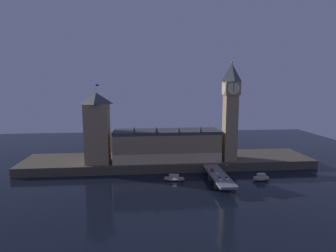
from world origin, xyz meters
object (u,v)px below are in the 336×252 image
object	(u,v)px
clock_tower	(231,109)
car_northbound_trail	(219,179)
pedestrian_near_rail	(218,182)
pedestrian_mid_walk	(224,171)
boat_upstream	(174,178)
street_lamp_near	(217,176)
car_northbound_lead	(212,170)
street_lamp_mid	(226,168)
victoria_tower	(97,128)
pedestrian_far_rail	(208,169)
boat_downstream	(261,178)
car_southbound_lead	(227,178)

from	to	relation	value
clock_tower	car_northbound_trail	xyz separation A→B (m)	(-18.88, -41.19, -38.15)
pedestrian_near_rail	pedestrian_mid_walk	distance (m)	22.15
boat_upstream	street_lamp_near	bearing A→B (deg)	-45.10
car_northbound_lead	street_lamp_mid	xyz separation A→B (m)	(7.32, -7.29, 3.42)
victoria_tower	car_northbound_trail	bearing A→B (deg)	-29.96
victoria_tower	street_lamp_mid	distance (m)	94.67
pedestrian_near_rail	pedestrian_far_rail	size ratio (longest dim) A/B	1.03
street_lamp_near	pedestrian_mid_walk	bearing A→B (deg)	63.24
car_northbound_lead	car_northbound_trail	distance (m)	17.36
clock_tower	pedestrian_far_rail	xyz separation A→B (m)	(-21.18, -21.10, -38.02)
pedestrian_near_rail	boat_downstream	size ratio (longest dim) A/B	0.14
boat_downstream	car_northbound_trail	bearing A→B (deg)	-157.53
clock_tower	street_lamp_mid	size ratio (longest dim) A/B	11.21
pedestrian_mid_walk	street_lamp_near	size ratio (longest dim) A/B	0.29
pedestrian_far_rail	street_lamp_mid	xyz separation A→B (m)	(9.62, -10.02, 3.24)
car_southbound_lead	street_lamp_near	bearing A→B (deg)	-144.27
pedestrian_mid_walk	car_northbound_trail	bearing A→B (deg)	-115.60
street_lamp_near	pedestrian_far_rail	bearing A→B (deg)	89.07
pedestrian_near_rail	boat_upstream	xyz separation A→B (m)	(-22.99, 23.73, -5.42)
pedestrian_far_rail	car_northbound_trail	bearing A→B (deg)	-83.45
boat_upstream	boat_downstream	size ratio (longest dim) A/B	1.22
pedestrian_mid_walk	boat_upstream	world-z (taller)	pedestrian_mid_walk
pedestrian_near_rail	pedestrian_far_rail	xyz separation A→B (m)	(0.00, 25.80, -0.03)
pedestrian_near_rail	boat_downstream	bearing A→B (deg)	28.89
pedestrian_mid_walk	street_lamp_near	bearing A→B (deg)	-116.76
boat_downstream	pedestrian_far_rail	bearing A→B (deg)	168.76
car_northbound_lead	pedestrian_far_rail	xyz separation A→B (m)	(-2.31, 2.73, 0.18)
street_lamp_mid	clock_tower	bearing A→B (deg)	69.62
car_northbound_lead	street_lamp_near	world-z (taller)	street_lamp_near
boat_downstream	pedestrian_near_rail	bearing A→B (deg)	-151.11
car_northbound_trail	car_southbound_lead	bearing A→B (deg)	7.67
clock_tower	victoria_tower	bearing A→B (deg)	177.78
car_northbound_trail	pedestrian_near_rail	xyz separation A→B (m)	(-2.31, -5.71, 0.16)
victoria_tower	pedestrian_mid_walk	distance (m)	93.57
car_southbound_lead	pedestrian_near_rail	xyz separation A→B (m)	(-6.92, -6.33, 0.24)
street_lamp_mid	boat_upstream	xyz separation A→B (m)	(-32.61, 7.95, -8.64)
pedestrian_near_rail	boat_upstream	distance (m)	33.48
car_northbound_lead	pedestrian_mid_walk	xyz separation A→B (m)	(6.92, -2.93, 0.26)
car_northbound_lead	pedestrian_mid_walk	size ratio (longest dim) A/B	2.32
boat_upstream	boat_downstream	distance (m)	57.57
car_southbound_lead	pedestrian_near_rail	distance (m)	9.38
victoria_tower	car_southbound_lead	world-z (taller)	victoria_tower
clock_tower	car_northbound_lead	bearing A→B (deg)	-128.39
victoria_tower	pedestrian_mid_walk	size ratio (longest dim) A/B	32.64
clock_tower	car_northbound_trail	bearing A→B (deg)	-114.62
victoria_tower	street_lamp_near	distance (m)	92.79
pedestrian_near_rail	pedestrian_mid_walk	size ratio (longest dim) A/B	0.94
pedestrian_mid_walk	street_lamp_near	xyz separation A→B (m)	(-9.62, -19.08, 2.84)
car_northbound_trail	clock_tower	bearing A→B (deg)	65.38
car_northbound_lead	car_northbound_trail	size ratio (longest dim) A/B	0.87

